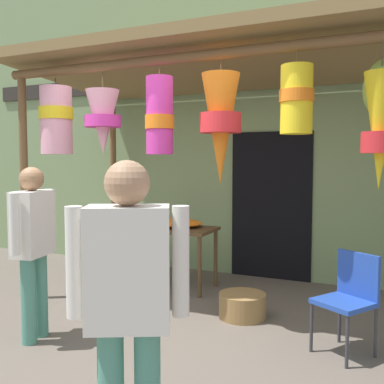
# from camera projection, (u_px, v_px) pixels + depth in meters

# --- Properties ---
(ground_plane) EXTENTS (30.00, 30.00, 0.00)m
(ground_plane) POSITION_uv_depth(u_px,v_px,m) (150.00, 330.00, 4.24)
(ground_plane) COLOR #60564C
(shop_facade) EXTENTS (9.56, 0.29, 4.48)m
(shop_facade) POSITION_uv_depth(u_px,v_px,m) (235.00, 116.00, 6.31)
(shop_facade) COLOR #7A9360
(shop_facade) RESTS_ON ground_plane
(market_stall_canopy) EXTENTS (4.66, 2.29, 2.85)m
(market_stall_canopy) POSITION_uv_depth(u_px,v_px,m) (215.00, 84.00, 4.74)
(market_stall_canopy) COLOR brown
(market_stall_canopy) RESTS_ON ground_plane
(display_table) EXTENTS (1.15, 0.62, 0.77)m
(display_table) POSITION_uv_depth(u_px,v_px,m) (170.00, 235.00, 5.65)
(display_table) COLOR brown
(display_table) RESTS_ON ground_plane
(flower_heap_on_table) EXTENTS (0.76, 0.53, 0.10)m
(flower_heap_on_table) POSITION_uv_depth(u_px,v_px,m) (174.00, 223.00, 5.68)
(flower_heap_on_table) COLOR orange
(flower_heap_on_table) RESTS_ON display_table
(folding_chair) EXTENTS (0.55, 0.55, 0.84)m
(folding_chair) POSITION_uv_depth(u_px,v_px,m) (350.00, 294.00, 3.71)
(folding_chair) COLOR #2347A8
(folding_chair) RESTS_ON ground_plane
(wicker_basket_by_table) EXTENTS (0.48, 0.48, 0.25)m
(wicker_basket_by_table) POSITION_uv_depth(u_px,v_px,m) (242.00, 305.00, 4.57)
(wicker_basket_by_table) COLOR olive
(wicker_basket_by_table) RESTS_ON ground_plane
(vendor_in_orange) EXTENTS (0.29, 0.59, 1.56)m
(vendor_in_orange) POSITION_uv_depth(u_px,v_px,m) (33.00, 239.00, 3.95)
(vendor_in_orange) COLOR #4C8E7A
(vendor_in_orange) RESTS_ON ground_plane
(shopper_by_bananas) EXTENTS (0.54, 0.38, 1.62)m
(shopper_by_bananas) POSITION_uv_depth(u_px,v_px,m) (128.00, 297.00, 2.16)
(shopper_by_bananas) COLOR #4C8E7A
(shopper_by_bananas) RESTS_ON ground_plane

